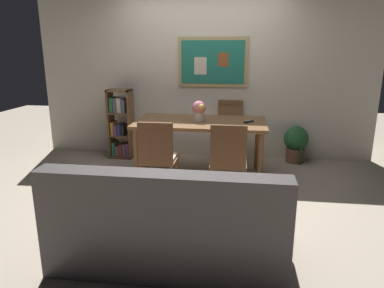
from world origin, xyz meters
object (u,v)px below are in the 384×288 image
dining_chair_near_left (158,153)px  dining_chair_near_right (228,157)px  dining_chair_far_right (230,125)px  dining_table (201,128)px  leather_couch (169,225)px  flower_vase (199,110)px  tv_remote (249,121)px  bookshelf (121,126)px  potted_ivy (296,143)px

dining_chair_near_left → dining_chair_near_right: bearing=-2.3°
dining_chair_far_right → dining_chair_near_left: same height
dining_table → leather_couch: 2.05m
dining_chair_near_left → dining_chair_far_right: bearing=65.4°
leather_couch → flower_vase: (-0.00, 1.99, 0.59)m
dining_chair_near_right → dining_chair_far_right: bearing=91.4°
tv_remote → dining_chair_far_right: bearing=107.8°
flower_vase → tv_remote: flower_vase is taller
dining_chair_near_left → flower_vase: flower_vase is taller
leather_couch → tv_remote: leather_couch is taller
dining_chair_near_left → tv_remote: size_ratio=6.08×
dining_chair_far_right → bookshelf: (-1.70, -0.13, -0.03)m
dining_chair_near_right → tv_remote: size_ratio=6.08×
dining_table → flower_vase: bearing=-122.4°
dining_chair_near_right → dining_chair_near_left: 0.79m
leather_couch → flower_vase: bearing=90.0°
dining_table → bookshelf: bookshelf is taller
dining_chair_near_left → tv_remote: dining_chair_near_left is taller
dining_chair_far_right → leather_couch: size_ratio=0.51×
dining_table → dining_chair_far_right: dining_chair_far_right is taller
dining_chair_near_right → flower_vase: size_ratio=3.36×
dining_chair_near_left → leather_couch: size_ratio=0.51×
bookshelf → potted_ivy: bearing=2.4°
dining_table → tv_remote: size_ratio=11.32×
flower_vase → leather_couch: bearing=-90.0°
dining_chair_far_right → dining_chair_near_left: size_ratio=1.00×
tv_remote → bookshelf: bearing=160.6°
dining_chair_far_right → flower_vase: size_ratio=3.36×
potted_ivy → flower_vase: size_ratio=2.08×
bookshelf → flower_vase: bookshelf is taller
potted_ivy → dining_chair_far_right: bearing=178.9°
dining_table → dining_chair_near_right: size_ratio=1.86×
dining_table → tv_remote: tv_remote is taller
leather_couch → dining_chair_near_right: bearing=70.4°
bookshelf → tv_remote: 2.10m
dining_table → bookshelf: size_ratio=1.58×
dining_table → dining_chair_near_left: 0.91m
flower_vase → dining_chair_far_right: bearing=66.0°
dining_chair_near_right → flower_vase: 0.99m
dining_table → leather_couch: leather_couch is taller
dining_chair_near_right → potted_ivy: bearing=59.7°
dining_chair_near_right → dining_chair_near_left: (-0.79, 0.03, 0.00)m
dining_chair_near_left → leather_couch: (0.37, -1.20, -0.22)m
flower_vase → dining_chair_near_right: bearing=-63.0°
potted_ivy → tv_remote: 1.19m
dining_chair_near_right → potted_ivy: 1.92m
leather_couch → flower_vase: size_ratio=6.65×
dining_chair_near_right → tv_remote: bearing=75.2°
leather_couch → bookshelf: (-1.32, 2.71, 0.19)m
dining_chair_near_right → potted_ivy: dining_chair_near_right is taller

